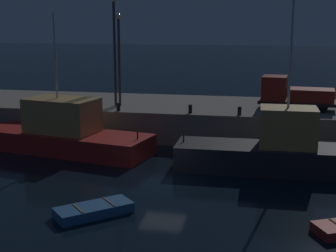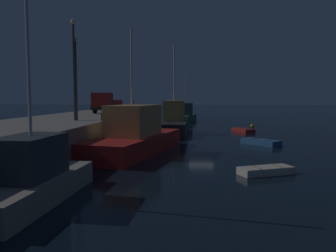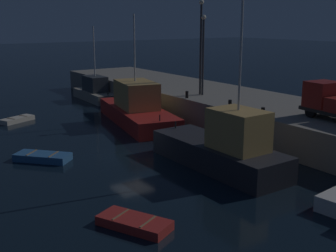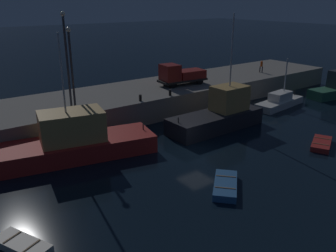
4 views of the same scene
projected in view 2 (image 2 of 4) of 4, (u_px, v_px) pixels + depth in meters
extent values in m
plane|color=black|center=(201.00, 141.00, 35.21)|extent=(320.00, 320.00, 0.00)
cube|color=gray|center=(77.00, 128.00, 36.39)|extent=(63.57, 9.57, 2.43)
cube|color=silver|center=(173.00, 124.00, 52.11)|extent=(7.52, 2.93, 0.81)
cube|color=silver|center=(173.00, 118.00, 52.08)|extent=(3.17, 1.85, 0.97)
cylinder|color=silver|center=(173.00, 102.00, 52.57)|extent=(0.14, 0.14, 3.86)
cylinder|color=#262626|center=(172.00, 118.00, 55.41)|extent=(0.10, 0.10, 0.50)
cube|color=#232328|center=(173.00, 128.00, 40.73)|extent=(10.14, 3.41, 1.60)
cube|color=tan|center=(174.00, 110.00, 42.34)|extent=(3.42, 2.46, 2.43)
cylinder|color=silver|center=(174.00, 73.00, 41.90)|extent=(0.14, 0.14, 6.76)
cylinder|color=#262626|center=(170.00, 122.00, 36.03)|extent=(0.10, 0.10, 0.50)
cube|color=red|center=(135.00, 144.00, 27.53)|extent=(13.06, 6.43, 1.43)
cube|color=tan|center=(134.00, 120.00, 27.21)|extent=(5.38, 3.91, 2.39)
cylinder|color=silver|center=(131.00, 66.00, 26.52)|extent=(0.14, 0.14, 5.95)
cylinder|color=#262626|center=(159.00, 126.00, 32.92)|extent=(0.10, 0.10, 0.50)
cube|color=gray|center=(31.00, 190.00, 14.69)|extent=(7.90, 2.87, 1.06)
cube|color=#33383D|center=(30.00, 157.00, 14.61)|extent=(3.45, 2.07, 1.78)
cylinder|color=silver|center=(28.00, 67.00, 14.38)|extent=(0.14, 0.14, 5.72)
cylinder|color=#262626|center=(66.00, 157.00, 18.18)|extent=(0.10, 0.10, 0.50)
cube|color=#2D6647|center=(186.00, 118.00, 62.10)|extent=(9.18, 3.66, 1.20)
cube|color=#33383D|center=(186.00, 109.00, 62.05)|extent=(3.25, 2.33, 2.17)
cylinder|color=silver|center=(186.00, 89.00, 61.88)|extent=(0.14, 0.14, 5.16)
cylinder|color=#262626|center=(190.00, 113.00, 65.99)|extent=(0.10, 0.10, 0.50)
cube|color=beige|center=(266.00, 170.00, 20.03)|extent=(2.43, 3.42, 0.43)
cube|color=olive|center=(255.00, 167.00, 19.78)|extent=(1.02, 0.53, 0.04)
cube|color=olive|center=(276.00, 166.00, 20.23)|extent=(1.02, 0.53, 0.04)
cube|color=#2D6099|center=(261.00, 142.00, 32.39)|extent=(3.71, 3.59, 0.49)
cube|color=olive|center=(268.00, 140.00, 31.73)|extent=(0.97, 1.04, 0.04)
cube|color=olive|center=(254.00, 138.00, 33.02)|extent=(0.97, 1.04, 0.04)
cube|color=#B22823|center=(243.00, 130.00, 44.23)|extent=(3.68, 2.79, 0.44)
cube|color=olive|center=(246.00, 129.00, 43.51)|extent=(0.64, 1.20, 0.04)
cube|color=olive|center=(240.00, 128.00, 44.91)|extent=(0.64, 1.20, 0.04)
sphere|color=orange|center=(252.00, 126.00, 49.53)|extent=(0.57, 0.57, 0.57)
cylinder|color=#38383D|center=(74.00, 73.00, 29.64)|extent=(0.20, 0.20, 8.19)
sphere|color=#F9EFCC|center=(73.00, 22.00, 29.28)|extent=(0.44, 0.44, 0.44)
cylinder|color=#38383D|center=(76.00, 81.00, 30.06)|extent=(0.20, 0.20, 6.87)
sphere|color=#F9EFCC|center=(75.00, 39.00, 29.75)|extent=(0.44, 0.44, 0.44)
cylinder|color=black|center=(109.00, 110.00, 42.18)|extent=(0.92, 0.37, 0.90)
cylinder|color=black|center=(95.00, 110.00, 42.53)|extent=(0.92, 0.37, 0.90)
cylinder|color=black|center=(119.00, 109.00, 45.80)|extent=(0.92, 0.37, 0.90)
cylinder|color=black|center=(106.00, 109.00, 46.16)|extent=(0.92, 0.37, 0.90)
cube|color=black|center=(107.00, 108.00, 44.16)|extent=(5.98, 2.73, 0.25)
cube|color=maroon|center=(102.00, 100.00, 42.37)|extent=(2.06, 2.34, 1.84)
cube|color=maroon|center=(110.00, 104.00, 45.12)|extent=(3.56, 2.48, 0.95)
cylinder|color=black|center=(134.00, 107.00, 57.50)|extent=(0.14, 0.14, 0.82)
cylinder|color=black|center=(132.00, 107.00, 57.39)|extent=(0.14, 0.14, 0.82)
cylinder|color=#E54C14|center=(133.00, 102.00, 57.38)|extent=(0.42, 0.42, 0.68)
sphere|color=beige|center=(133.00, 99.00, 57.34)|extent=(0.20, 0.20, 0.20)
cylinder|color=black|center=(125.00, 112.00, 39.68)|extent=(0.28, 0.28, 0.63)
cylinder|color=black|center=(102.00, 116.00, 30.61)|extent=(0.28, 0.28, 0.62)
cylinder|color=black|center=(116.00, 113.00, 36.09)|extent=(0.28, 0.28, 0.63)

